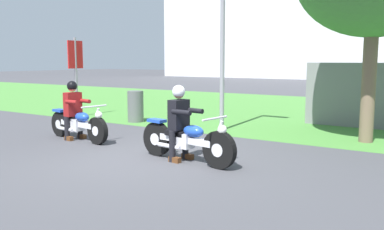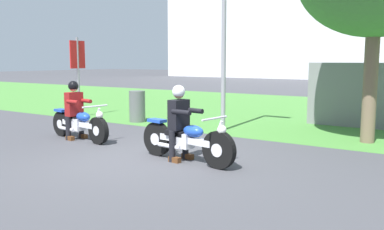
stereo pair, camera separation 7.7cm
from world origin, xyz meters
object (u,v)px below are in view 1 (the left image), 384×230
Objects in this scene: rider_lead at (180,117)px; rider_follow at (73,106)px; sign_banner at (76,65)px; motorcycle_follow at (78,124)px; motorcycle_lead at (186,140)px; trash_can at (136,106)px; streetlight_pole at (227,8)px.

rider_lead is 1.02× the size of rider_follow.
rider_lead is 7.06m from sign_banner.
rider_follow reaches higher than motorcycle_follow.
rider_lead reaches higher than motorcycle_follow.
motorcycle_lead is 3.31m from motorcycle_follow.
motorcycle_lead is at bearing -25.65° from sign_banner.
motorcycle_follow is at bearing -0.87° from rider_follow.
trash_can is at bearing 147.84° from rider_lead.
trash_can is at bearing -178.12° from streetlight_pole.
sign_banner reaches higher than trash_can.
trash_can reaches higher than motorcycle_follow.
motorcycle_lead is 0.84× the size of sign_banner.
motorcycle_lead is 5.25m from trash_can.
motorcycle_follow is (-3.30, 0.34, -0.02)m from motorcycle_lead.
rider_lead is at bearing 179.21° from motorcycle_lead.
sign_banner is at bearing 146.61° from motorcycle_follow.
trash_can reaches higher than motorcycle_lead.
trash_can is at bearing 109.74° from rider_follow.
streetlight_pole reaches higher than rider_lead.
streetlight_pole is at bearing 61.09° from motorcycle_follow.
rider_lead is at bearing 1.93° from motorcycle_follow.
streetlight_pole reaches higher than sign_banner.
trash_can is at bearing 148.79° from motorcycle_lead.
trash_can is at bearing 4.84° from sign_banner.
trash_can is (-3.07, -0.10, -2.73)m from streetlight_pole.
rider_lead is at bearing -75.79° from streetlight_pole.
trash_can is (-4.09, 3.30, 0.07)m from motorcycle_lead.
rider_lead is 0.67× the size of motorcycle_follow.
sign_banner reaches higher than rider_follow.
rider_follow is at bearing -128.82° from streetlight_pole.
rider_lead is 1.49× the size of trash_can.
rider_lead is 0.28× the size of streetlight_pole.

